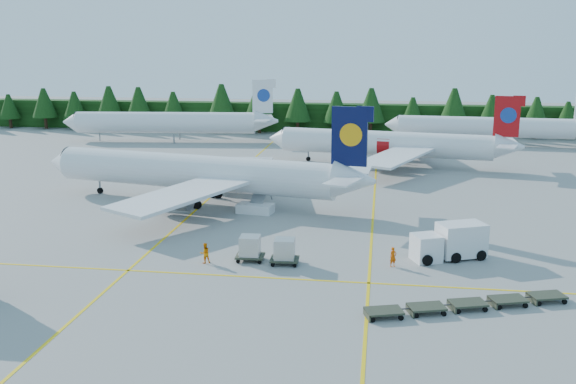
# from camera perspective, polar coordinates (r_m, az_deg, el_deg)

# --- Properties ---
(ground) EXTENTS (320.00, 320.00, 0.00)m
(ground) POSITION_cam_1_polar(r_m,az_deg,el_deg) (57.68, 1.33, -5.65)
(ground) COLOR gray
(ground) RESTS_ON ground
(taxi_stripe_a) EXTENTS (0.25, 120.00, 0.01)m
(taxi_stripe_a) POSITION_cam_1_polar(r_m,az_deg,el_deg) (79.22, -6.98, -0.52)
(taxi_stripe_a) COLOR yellow
(taxi_stripe_a) RESTS_ON ground
(taxi_stripe_b) EXTENTS (0.25, 120.00, 0.01)m
(taxi_stripe_b) POSITION_cam_1_polar(r_m,az_deg,el_deg) (76.50, 7.64, -1.03)
(taxi_stripe_b) COLOR yellow
(taxi_stripe_b) RESTS_ON ground
(taxi_stripe_cross) EXTENTS (80.00, 0.25, 0.01)m
(taxi_stripe_cross) POSITION_cam_1_polar(r_m,az_deg,el_deg) (52.08, 0.51, -7.75)
(taxi_stripe_cross) COLOR yellow
(taxi_stripe_cross) RESTS_ON ground
(treeline_hedge) EXTENTS (220.00, 4.00, 6.00)m
(treeline_hedge) POSITION_cam_1_polar(r_m,az_deg,el_deg) (137.25, 5.56, 6.55)
(treeline_hedge) COLOR black
(treeline_hedge) RESTS_ON ground
(airliner_navy) EXTENTS (40.83, 33.27, 11.99)m
(airliner_navy) POSITION_cam_1_polar(r_m,az_deg,el_deg) (76.99, -8.91, 1.76)
(airliner_navy) COLOR silver
(airliner_navy) RESTS_ON ground
(airliner_red) EXTENTS (38.00, 31.03, 11.11)m
(airliner_red) POSITION_cam_1_polar(r_m,az_deg,el_deg) (100.46, 8.25, 4.27)
(airliner_red) COLOR silver
(airliner_red) RESTS_ON ground
(airliner_far_left) EXTENTS (40.61, 7.89, 11.82)m
(airliner_far_left) POSITION_cam_1_polar(r_m,az_deg,el_deg) (126.15, -11.32, 6.11)
(airliner_far_left) COLOR silver
(airliner_far_left) RESTS_ON ground
(airliner_far_right) EXTENTS (37.26, 5.91, 10.83)m
(airliner_far_right) POSITION_cam_1_polar(r_m,az_deg,el_deg) (124.86, 16.58, 5.61)
(airliner_far_right) COLOR silver
(airliner_far_right) RESTS_ON ground
(airstairs) EXTENTS (4.25, 5.77, 3.58)m
(airstairs) POSITION_cam_1_polar(r_m,az_deg,el_deg) (71.95, -2.83, -1.20)
(airstairs) COLOR silver
(airstairs) RESTS_ON ground
(service_truck) EXTENTS (6.88, 4.69, 3.13)m
(service_truck) POSITION_cam_1_polar(r_m,az_deg,el_deg) (58.11, 14.11, -4.32)
(service_truck) COLOR silver
(service_truck) RESTS_ON ground
(dolly_train) EXTENTS (14.75, 6.81, 0.15)m
(dolly_train) POSITION_cam_1_polar(r_m,az_deg,el_deg) (48.14, 15.70, -9.46)
(dolly_train) COLOR #363A2A
(dolly_train) RESTS_ON ground
(uld_pair) EXTENTS (5.62, 2.40, 1.87)m
(uld_pair) POSITION_cam_1_polar(r_m,az_deg,el_deg) (55.53, -1.86, -5.04)
(uld_pair) COLOR #363A2A
(uld_pair) RESTS_ON ground
(crew_a) EXTENTS (0.75, 0.69, 1.73)m
(crew_a) POSITION_cam_1_polar(r_m,az_deg,el_deg) (55.31, 9.32, -5.72)
(crew_a) COLOR #D74B04
(crew_a) RESTS_ON ground
(crew_b) EXTENTS (1.11, 1.07, 1.80)m
(crew_b) POSITION_cam_1_polar(r_m,az_deg,el_deg) (55.93, -7.40, -5.40)
(crew_b) COLOR orange
(crew_b) RESTS_ON ground
(crew_c) EXTENTS (0.66, 0.83, 1.77)m
(crew_c) POSITION_cam_1_polar(r_m,az_deg,el_deg) (56.63, 11.63, -5.35)
(crew_c) COLOR #FF3605
(crew_c) RESTS_ON ground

